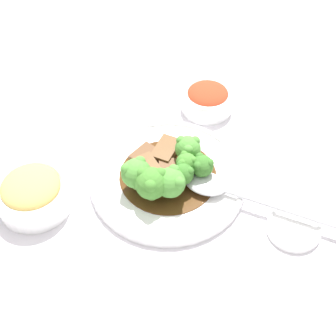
{
  "coord_description": "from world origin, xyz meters",
  "views": [
    {
      "loc": [
        -0.47,
        0.15,
        0.6
      ],
      "look_at": [
        0.0,
        0.0,
        0.03
      ],
      "focal_mm": 50.0,
      "sensor_mm": 36.0,
      "label": 1
    }
  ],
  "objects_px": {
    "broccoli_floret_4": "(188,148)",
    "broccoli_floret_1": "(151,183)",
    "broccoli_floret_0": "(183,174)",
    "sauce_dish": "(294,228)",
    "main_plate": "(168,178)",
    "side_bowl_appetizer": "(33,193)",
    "serving_spoon": "(217,187)",
    "beef_strip_0": "(173,168)",
    "side_bowl_kimchi": "(207,99)",
    "beef_strip_2": "(145,156)",
    "beef_strip_1": "(149,169)",
    "broccoli_floret_5": "(136,173)",
    "beef_strip_3": "(166,150)",
    "broccoli_floret_3": "(202,166)",
    "broccoli_floret_2": "(170,182)",
    "broccoli_floret_6": "(186,163)"
  },
  "relations": [
    {
      "from": "broccoli_floret_4",
      "to": "broccoli_floret_1",
      "type": "bearing_deg",
      "value": 125.22
    },
    {
      "from": "broccoli_floret_0",
      "to": "sauce_dish",
      "type": "height_order",
      "value": "broccoli_floret_0"
    },
    {
      "from": "broccoli_floret_1",
      "to": "broccoli_floret_0",
      "type": "bearing_deg",
      "value": -81.44
    },
    {
      "from": "main_plate",
      "to": "sauce_dish",
      "type": "distance_m",
      "value": 0.21
    },
    {
      "from": "side_bowl_appetizer",
      "to": "serving_spoon",
      "type": "bearing_deg",
      "value": -105.0
    },
    {
      "from": "beef_strip_0",
      "to": "broccoli_floret_4",
      "type": "bearing_deg",
      "value": -65.64
    },
    {
      "from": "broccoli_floret_1",
      "to": "broccoli_floret_4",
      "type": "distance_m",
      "value": 0.1
    },
    {
      "from": "side_bowl_kimchi",
      "to": "side_bowl_appetizer",
      "type": "relative_size",
      "value": 0.84
    },
    {
      "from": "serving_spoon",
      "to": "side_bowl_kimchi",
      "type": "xyz_separation_m",
      "value": [
        0.21,
        -0.06,
        -0.0
      ]
    },
    {
      "from": "beef_strip_2",
      "to": "serving_spoon",
      "type": "xyz_separation_m",
      "value": [
        -0.1,
        -0.09,
        -0.0
      ]
    },
    {
      "from": "main_plate",
      "to": "side_bowl_appetizer",
      "type": "relative_size",
      "value": 2.21
    },
    {
      "from": "side_bowl_kimchi",
      "to": "sauce_dish",
      "type": "height_order",
      "value": "side_bowl_kimchi"
    },
    {
      "from": "main_plate",
      "to": "beef_strip_1",
      "type": "distance_m",
      "value": 0.04
    },
    {
      "from": "broccoli_floret_5",
      "to": "serving_spoon",
      "type": "relative_size",
      "value": 0.27
    },
    {
      "from": "beef_strip_2",
      "to": "side_bowl_kimchi",
      "type": "relative_size",
      "value": 0.56
    },
    {
      "from": "beef_strip_3",
      "to": "broccoli_floret_3",
      "type": "distance_m",
      "value": 0.08
    },
    {
      "from": "broccoli_floret_0",
      "to": "broccoli_floret_5",
      "type": "xyz_separation_m",
      "value": [
        0.02,
        0.07,
        0.01
      ]
    },
    {
      "from": "side_bowl_kimchi",
      "to": "broccoli_floret_3",
      "type": "bearing_deg",
      "value": 156.06
    },
    {
      "from": "serving_spoon",
      "to": "broccoli_floret_5",
      "type": "bearing_deg",
      "value": 69.21
    },
    {
      "from": "beef_strip_0",
      "to": "broccoli_floret_2",
      "type": "xyz_separation_m",
      "value": [
        -0.05,
        0.02,
        0.02
      ]
    },
    {
      "from": "broccoli_floret_0",
      "to": "broccoli_floret_5",
      "type": "distance_m",
      "value": 0.07
    },
    {
      "from": "beef_strip_3",
      "to": "side_bowl_kimchi",
      "type": "distance_m",
      "value": 0.16
    },
    {
      "from": "main_plate",
      "to": "broccoli_floret_5",
      "type": "distance_m",
      "value": 0.07
    },
    {
      "from": "serving_spoon",
      "to": "beef_strip_0",
      "type": "bearing_deg",
      "value": 42.3
    },
    {
      "from": "main_plate",
      "to": "beef_strip_2",
      "type": "bearing_deg",
      "value": 31.17
    },
    {
      "from": "beef_strip_3",
      "to": "sauce_dish",
      "type": "relative_size",
      "value": 0.78
    },
    {
      "from": "beef_strip_1",
      "to": "broccoli_floret_4",
      "type": "height_order",
      "value": "broccoli_floret_4"
    },
    {
      "from": "beef_strip_1",
      "to": "side_bowl_appetizer",
      "type": "height_order",
      "value": "side_bowl_appetizer"
    },
    {
      "from": "side_bowl_appetizer",
      "to": "broccoli_floret_0",
      "type": "bearing_deg",
      "value": -101.78
    },
    {
      "from": "main_plate",
      "to": "broccoli_floret_4",
      "type": "height_order",
      "value": "broccoli_floret_4"
    },
    {
      "from": "beef_strip_2",
      "to": "side_bowl_kimchi",
      "type": "xyz_separation_m",
      "value": [
        0.11,
        -0.15,
        -0.0
      ]
    },
    {
      "from": "beef_strip_2",
      "to": "broccoli_floret_1",
      "type": "relative_size",
      "value": 0.94
    },
    {
      "from": "side_bowl_kimchi",
      "to": "beef_strip_3",
      "type": "bearing_deg",
      "value": 132.29
    },
    {
      "from": "beef_strip_1",
      "to": "side_bowl_appetizer",
      "type": "bearing_deg",
      "value": 88.27
    },
    {
      "from": "main_plate",
      "to": "broccoli_floret_0",
      "type": "xyz_separation_m",
      "value": [
        -0.03,
        -0.02,
        0.04
      ]
    },
    {
      "from": "beef_strip_1",
      "to": "beef_strip_3",
      "type": "height_order",
      "value": "beef_strip_1"
    },
    {
      "from": "broccoli_floret_1",
      "to": "broccoli_floret_6",
      "type": "height_order",
      "value": "broccoli_floret_1"
    },
    {
      "from": "broccoli_floret_1",
      "to": "broccoli_floret_5",
      "type": "height_order",
      "value": "broccoli_floret_1"
    },
    {
      "from": "beef_strip_3",
      "to": "serving_spoon",
      "type": "height_order",
      "value": "same"
    },
    {
      "from": "beef_strip_3",
      "to": "broccoli_floret_1",
      "type": "xyz_separation_m",
      "value": [
        -0.08,
        0.05,
        0.03
      ]
    },
    {
      "from": "broccoli_floret_5",
      "to": "side_bowl_appetizer",
      "type": "height_order",
      "value": "broccoli_floret_5"
    },
    {
      "from": "broccoli_floret_6",
      "to": "broccoli_floret_2",
      "type": "bearing_deg",
      "value": 129.63
    },
    {
      "from": "broccoli_floret_0",
      "to": "broccoli_floret_4",
      "type": "bearing_deg",
      "value": -27.92
    },
    {
      "from": "beef_strip_0",
      "to": "broccoli_floret_6",
      "type": "distance_m",
      "value": 0.03
    },
    {
      "from": "beef_strip_1",
      "to": "side_bowl_kimchi",
      "type": "xyz_separation_m",
      "value": [
        0.14,
        -0.15,
        -0.0
      ]
    },
    {
      "from": "serving_spoon",
      "to": "side_bowl_kimchi",
      "type": "height_order",
      "value": "side_bowl_kimchi"
    },
    {
      "from": "beef_strip_3",
      "to": "broccoli_floret_0",
      "type": "relative_size",
      "value": 1.45
    },
    {
      "from": "serving_spoon",
      "to": "broccoli_floret_4",
      "type": "bearing_deg",
      "value": 17.81
    },
    {
      "from": "broccoli_floret_6",
      "to": "side_bowl_kimchi",
      "type": "bearing_deg",
      "value": -31.61
    },
    {
      "from": "broccoli_floret_2",
      "to": "side_bowl_appetizer",
      "type": "relative_size",
      "value": 0.45
    }
  ]
}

